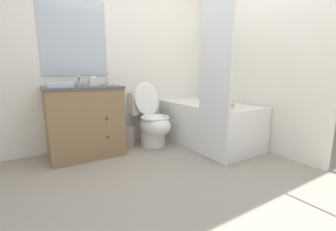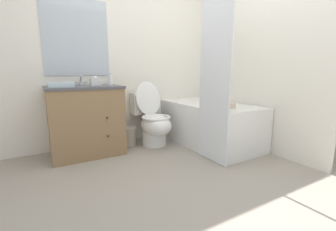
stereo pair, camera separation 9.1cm
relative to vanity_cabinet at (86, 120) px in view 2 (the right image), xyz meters
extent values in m
plane|color=gray|center=(0.77, -1.31, -0.43)|extent=(14.00, 14.00, 0.00)
cube|color=white|center=(0.77, 0.31, 0.82)|extent=(8.00, 0.05, 2.50)
cube|color=#B2BCC6|center=(0.00, 0.28, 0.99)|extent=(0.78, 0.01, 0.93)
cube|color=white|center=(1.99, -0.52, 0.82)|extent=(0.05, 2.59, 2.50)
cube|color=olive|center=(0.00, 0.00, -0.03)|extent=(0.82, 0.56, 0.81)
cube|color=#4C4C51|center=(0.00, 0.00, 0.39)|extent=(0.84, 0.58, 0.03)
cylinder|color=white|center=(0.00, 0.00, 0.35)|extent=(0.34, 0.34, 0.10)
sphere|color=#382D23|center=(0.18, -0.29, 0.06)|extent=(0.02, 0.02, 0.02)
sphere|color=#382D23|center=(0.18, -0.29, -0.16)|extent=(0.02, 0.02, 0.02)
cylinder|color=silver|center=(0.00, 0.21, 0.43)|extent=(0.04, 0.04, 0.04)
cylinder|color=silver|center=(0.00, 0.17, 0.49)|extent=(0.02, 0.11, 0.09)
cylinder|color=silver|center=(-0.06, 0.21, 0.43)|extent=(0.03, 0.03, 0.04)
cylinder|color=silver|center=(0.05, 0.21, 0.43)|extent=(0.03, 0.03, 0.04)
cylinder|color=white|center=(0.87, -0.11, -0.32)|extent=(0.33, 0.33, 0.22)
ellipsoid|color=white|center=(0.87, -0.17, -0.14)|extent=(0.39, 0.51, 0.29)
torus|color=white|center=(0.87, -0.17, -0.03)|extent=(0.39, 0.39, 0.04)
cube|color=white|center=(0.87, 0.17, 0.13)|extent=(0.41, 0.18, 0.31)
ellipsoid|color=white|center=(0.87, 0.06, 0.21)|extent=(0.37, 0.15, 0.47)
cube|color=white|center=(1.58, -0.44, -0.14)|extent=(0.76, 1.44, 0.58)
cube|color=#A8ADAE|center=(1.58, -0.44, 0.14)|extent=(0.64, 1.32, 0.01)
cube|color=white|center=(1.19, -0.95, 0.59)|extent=(0.02, 0.48, 2.04)
cylinder|color=gray|center=(0.54, 0.04, -0.30)|extent=(0.23, 0.23, 0.26)
cube|color=white|center=(0.16, 0.10, 0.45)|extent=(0.12, 0.11, 0.09)
ellipsoid|color=white|center=(0.16, 0.10, 0.51)|extent=(0.05, 0.03, 0.03)
cylinder|color=white|center=(0.34, 0.06, 0.47)|extent=(0.06, 0.06, 0.12)
cylinder|color=silver|center=(0.34, 0.06, 0.55)|extent=(0.03, 0.03, 0.03)
cube|color=silver|center=(-0.25, -0.15, 0.44)|extent=(0.25, 0.17, 0.06)
cube|color=beige|center=(1.42, -0.82, 0.18)|extent=(0.28, 0.22, 0.06)
camera|label=1|loc=(-0.55, -2.77, 0.56)|focal=24.00mm
camera|label=2|loc=(-0.47, -2.82, 0.56)|focal=24.00mm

